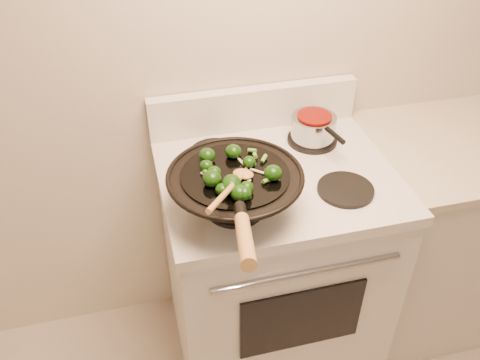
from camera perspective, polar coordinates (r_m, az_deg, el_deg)
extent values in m
plane|color=beige|center=(1.89, 10.36, 17.41)|extent=(3.50, 0.00, 3.50)
cube|color=silver|center=(2.02, 3.57, -10.12)|extent=(0.76, 0.64, 0.88)
cube|color=silver|center=(1.71, 4.15, 0.34)|extent=(0.78, 0.66, 0.04)
cube|color=silver|center=(1.90, 1.55, 8.08)|extent=(0.78, 0.05, 0.16)
cylinder|color=#989AA0|center=(1.56, 7.63, -10.30)|extent=(0.60, 0.02, 0.02)
cube|color=black|center=(1.74, 6.94, -15.28)|extent=(0.42, 0.01, 0.28)
cylinder|color=black|center=(1.54, -0.53, -3.10)|extent=(0.18, 0.18, 0.01)
cylinder|color=black|center=(1.64, 11.76, -1.05)|extent=(0.18, 0.18, 0.01)
cylinder|color=black|center=(1.77, -2.82, 3.02)|extent=(0.18, 0.18, 0.01)
cylinder|color=black|center=(1.86, 8.10, 4.52)|extent=(0.18, 0.18, 0.01)
cube|color=silver|center=(2.34, 22.01, -5.44)|extent=(0.80, 0.60, 0.88)
cube|color=beige|center=(2.08, 24.88, 3.85)|extent=(0.82, 0.62, 0.03)
torus|color=black|center=(1.47, -0.55, 0.52)|extent=(0.40, 0.40, 0.01)
cylinder|color=black|center=(1.46, -0.55, 0.61)|extent=(0.32, 0.32, 0.01)
cylinder|color=black|center=(1.25, 0.07, -3.57)|extent=(0.04, 0.07, 0.05)
cylinder|color=#B28146|center=(1.13, 0.56, -6.76)|extent=(0.07, 0.21, 0.09)
ellipsoid|color=#103308|center=(1.36, 0.41, -1.47)|extent=(0.05, 0.05, 0.04)
cylinder|color=#42762A|center=(1.37, 0.96, -1.78)|extent=(0.01, 0.02, 0.01)
ellipsoid|color=#103308|center=(1.44, -2.94, 0.85)|extent=(0.04, 0.04, 0.04)
ellipsoid|color=#103308|center=(1.51, -3.71, 2.80)|extent=(0.05, 0.05, 0.04)
ellipsoid|color=#103308|center=(1.47, -3.82, 1.62)|extent=(0.04, 0.04, 0.03)
cylinder|color=#42762A|center=(1.48, -3.36, 1.39)|extent=(0.02, 0.02, 0.01)
ellipsoid|color=#103308|center=(1.38, -2.03, -1.05)|extent=(0.04, 0.04, 0.03)
ellipsoid|color=#103308|center=(1.39, 0.76, -0.84)|extent=(0.04, 0.04, 0.03)
ellipsoid|color=#103308|center=(1.48, 1.03, 2.04)|extent=(0.04, 0.04, 0.03)
cylinder|color=#42762A|center=(1.49, 1.46, 1.80)|extent=(0.02, 0.02, 0.02)
ellipsoid|color=#103308|center=(1.38, -1.01, -0.66)|extent=(0.05, 0.05, 0.04)
ellipsoid|color=#103308|center=(1.39, -0.96, -0.30)|extent=(0.05, 0.05, 0.05)
ellipsoid|color=#103308|center=(1.52, -0.75, 3.22)|extent=(0.05, 0.05, 0.04)
cylinder|color=#42762A|center=(1.53, -0.21, 2.87)|extent=(0.02, 0.01, 0.01)
ellipsoid|color=#103308|center=(1.36, -0.11, -1.43)|extent=(0.05, 0.05, 0.04)
ellipsoid|color=#103308|center=(1.43, 3.73, 0.80)|extent=(0.05, 0.05, 0.04)
ellipsoid|color=#103308|center=(1.41, -3.19, 0.17)|extent=(0.05, 0.05, 0.05)
cylinder|color=#42762A|center=(1.42, -2.53, -0.23)|extent=(0.02, 0.01, 0.02)
cube|color=beige|center=(1.49, 0.67, 1.59)|extent=(0.02, 0.05, 0.00)
cube|color=beige|center=(1.46, 2.98, 0.61)|extent=(0.02, 0.05, 0.00)
cube|color=beige|center=(1.47, -3.96, 1.10)|extent=(0.03, 0.03, 0.00)
cube|color=beige|center=(1.42, 0.68, -0.44)|extent=(0.04, 0.04, 0.00)
cube|color=beige|center=(1.44, 3.45, 0.01)|extent=(0.06, 0.02, 0.00)
cube|color=beige|center=(1.50, 0.16, 2.04)|extent=(0.02, 0.04, 0.00)
cube|color=beige|center=(1.47, 1.95, 1.00)|extent=(0.04, 0.04, 0.00)
cube|color=beige|center=(1.48, -3.09, 1.38)|extent=(0.01, 0.04, 0.00)
cube|color=beige|center=(1.45, 3.68, 0.40)|extent=(0.04, 0.04, 0.00)
cube|color=beige|center=(1.43, -1.10, 0.03)|extent=(0.01, 0.04, 0.00)
cube|color=beige|center=(1.40, -1.97, -1.03)|extent=(0.02, 0.04, 0.00)
cube|color=beige|center=(1.46, -4.04, 0.56)|extent=(0.01, 0.05, 0.00)
cylinder|color=#559931|center=(1.37, 0.07, -1.80)|extent=(0.03, 0.03, 0.02)
cylinder|color=#559931|center=(1.39, -1.26, -1.12)|extent=(0.02, 0.02, 0.01)
cylinder|color=#559931|center=(1.52, 1.70, 2.77)|extent=(0.03, 0.02, 0.02)
cylinder|color=#559931|center=(1.43, 2.98, -0.05)|extent=(0.03, 0.03, 0.02)
cylinder|color=#559931|center=(1.51, 2.70, 2.41)|extent=(0.02, 0.03, 0.01)
cylinder|color=#559931|center=(1.55, 1.39, 3.33)|extent=(0.02, 0.02, 0.01)
cylinder|color=#559931|center=(1.46, -3.78, 1.03)|extent=(0.02, 0.03, 0.02)
sphere|color=beige|center=(1.47, 3.00, 1.18)|extent=(0.01, 0.01, 0.01)
sphere|color=beige|center=(1.51, -3.27, 2.11)|extent=(0.01, 0.01, 0.01)
sphere|color=beige|center=(1.46, 1.16, 0.75)|extent=(0.01, 0.01, 0.01)
ellipsoid|color=#B28146|center=(1.44, 0.36, 0.69)|extent=(0.08, 0.07, 0.02)
cylinder|color=#B28146|center=(1.33, -1.49, -1.32)|extent=(0.15, 0.22, 0.08)
cylinder|color=#989AA0|center=(1.84, 8.24, 5.85)|extent=(0.16, 0.16, 0.09)
cylinder|color=#630A04|center=(1.81, 8.37, 7.12)|extent=(0.12, 0.12, 0.01)
cylinder|color=black|center=(1.73, 10.63, 4.94)|extent=(0.04, 0.10, 0.02)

